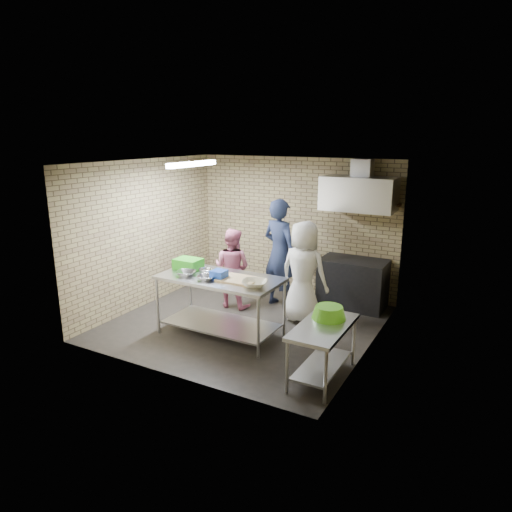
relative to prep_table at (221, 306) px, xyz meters
The scene contains 25 objects.
floor 0.76m from the prep_table, 78.58° to the left, with size 4.20×4.20×0.00m, color black.
ceiling 2.29m from the prep_table, 78.58° to the left, with size 4.20×4.20×0.00m, color black.
back_wall 2.72m from the prep_table, 87.41° to the left, with size 4.20×0.06×2.70m, color #8F7A59.
front_wall 1.67m from the prep_table, 85.33° to the right, with size 4.20×0.06×2.70m, color #8F7A59.
left_wall 2.24m from the prep_table, 163.79° to the left, with size 0.06×4.00×2.70m, color #8F7A59.
right_wall 2.45m from the prep_table, 14.58° to the left, with size 0.06×4.00×2.70m, color #8F7A59.
prep_table is the anchor object (origin of this frame).
side_counter 1.99m from the prep_table, 15.28° to the right, with size 0.60×1.20×0.75m, color silver.
stove 2.67m from the prep_table, 56.63° to the left, with size 1.20×0.70×0.90m, color black.
range_hood 3.15m from the prep_table, 57.21° to the left, with size 1.30×0.60×0.60m, color silver.
hood_duct 3.51m from the prep_table, 58.85° to the left, with size 0.35×0.30×0.30m, color #A5A8AD.
wall_shelf 3.36m from the prep_table, 54.39° to the left, with size 0.80×0.20×0.04m, color #3F2B19.
fluorescent_fixture 2.40m from the prep_table, 146.88° to the left, with size 0.10×1.25×0.08m, color white.
green_crate 0.91m from the prep_table, behind, with size 0.43×0.32×0.17m, color green.
blue_tub 0.56m from the prep_table, 63.43° to the right, with size 0.21×0.21×0.14m, color blue.
cutting_board 0.61m from the prep_table, ahead, with size 0.59×0.45×0.03m, color tan.
mixing_bowl_a 0.75m from the prep_table, 158.20° to the right, with size 0.30×0.30×0.07m, color #AAADB0.
mixing_bowl_b 0.60m from the prep_table, behind, with size 0.23×0.23×0.07m, color silver.
mixing_bowl_c 0.57m from the prep_table, 114.44° to the right, with size 0.28×0.28×0.07m, color #AAABB1.
ceramic_bowl 0.89m from the prep_table, 12.09° to the right, with size 0.37×0.37×0.09m, color beige.
green_basin 1.95m from the prep_table, ahead, with size 0.46×0.46×0.17m, color #59C626, non-canonical shape.
bottle_red 3.28m from the prep_table, 58.42° to the left, with size 0.07×0.07×0.18m, color #B22619.
man_navy 1.73m from the prep_table, 81.51° to the left, with size 0.73×0.48×2.01m, color #131B31.
woman_pink 1.30m from the prep_table, 113.19° to the left, with size 0.72×0.56×1.48m, color #D57095.
woman_white 1.52m from the prep_table, 50.88° to the left, with size 0.85×0.56×1.75m, color white.
Camera 1 is at (3.68, -6.32, 3.12)m, focal length 32.33 mm.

